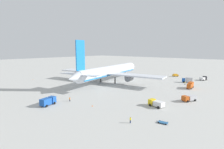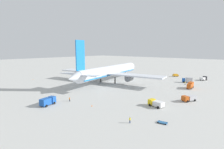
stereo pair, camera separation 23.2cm
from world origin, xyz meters
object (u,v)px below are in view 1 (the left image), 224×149
Objects in this scene: baggage_cart_1 at (88,72)px; ground_worker_2 at (130,120)px; service_truck_0 at (189,98)px; traffic_cone_2 at (33,79)px; service_truck_1 at (48,101)px; ground_worker_1 at (185,83)px; service_truck_3 at (190,85)px; service_truck_2 at (203,78)px; service_truck_5 at (187,80)px; traffic_cone_0 at (102,71)px; ground_worker_0 at (70,99)px; traffic_cone_1 at (92,106)px; service_truck_4 at (156,103)px; service_van at (175,75)px; airliner at (109,71)px; baggage_cart_0 at (163,122)px.

ground_worker_2 is at bearing -124.78° from baggage_cart_1.
service_truck_0 is 11.66× the size of traffic_cone_2.
ground_worker_1 is (70.54, -24.95, -0.70)m from service_truck_1.
service_truck_1 is 69.84m from service_truck_3.
service_truck_1 is 97.72m from service_truck_2.
service_truck_5 is 78.19m from traffic_cone_0.
service_truck_2 is (93.37, -28.83, -0.27)m from service_truck_1.
service_truck_2 is 0.85× the size of service_truck_3.
ground_worker_1 is at bearing -19.48° from service_truck_1.
ground_worker_0 is (-31.17, 35.32, -0.47)m from service_truck_0.
traffic_cone_1 is (-53.29, 17.03, -1.44)m from service_truck_3.
service_truck_4 reaches higher than traffic_cone_0.
ground_worker_0 is at bearing -143.26° from traffic_cone_0.
service_truck_3 is 85.51m from baggage_cart_1.
ground_worker_0 is 2.95× the size of traffic_cone_1.
ground_worker_0 is at bearing 119.75° from service_truck_4.
service_truck_1 is at bearing 126.41° from traffic_cone_1.
service_truck_3 reaches higher than service_van.
airliner is 11.05× the size of service_truck_1.
ground_worker_2 is 18.78m from traffic_cone_1.
service_truck_5 reaches higher than ground_worker_0.
ground_worker_2 reaches higher than traffic_cone_2.
traffic_cone_1 is at bearing -82.29° from ground_worker_0.
service_truck_5 is at bearing -50.17° from airliner.
ground_worker_0 is (-70.46, 21.74, -0.86)m from service_truck_5.
ground_worker_1 is (22.67, -38.22, -5.79)m from airliner.
ground_worker_0 is at bearing 87.84° from ground_worker_2.
service_van is at bearing 38.59° from service_truck_5.
traffic_cone_2 is at bearing 85.29° from baggage_cart_0.
ground_worker_2 is at bearing -176.24° from service_truck_4.
ground_worker_1 is at bearing 13.34° from baggage_cart_0.
service_van is at bearing 31.98° from service_truck_3.
ground_worker_1 is at bearing 21.42° from service_truck_0.
service_truck_2 is 9.77× the size of traffic_cone_1.
service_truck_4 is 3.34× the size of ground_worker_1.
ground_worker_2 is (-60.38, -86.93, 0.22)m from baggage_cart_1.
service_truck_2 is at bearing 1.45° from service_truck_4.
airliner reaches higher than ground_worker_0.
ground_worker_0 is 11.39m from traffic_cone_1.
traffic_cone_1 is at bearing -98.94° from traffic_cone_2.
baggage_cart_0 is (-84.29, -29.77, -0.77)m from service_van.
service_truck_3 is 9.23m from ground_worker_1.
service_truck_3 reaches higher than ground_worker_0.
service_truck_0 reaches higher than ground_worker_1.
service_truck_5 is at bearing 22.75° from service_truck_3.
airliner is 61.03m from ground_worker_2.
ground_worker_0 is 0.93× the size of ground_worker_2.
ground_worker_0 is at bearing -136.07° from baggage_cart_1.
baggage_cart_0 is 6.06× the size of traffic_cone_0.
ground_worker_2 reaches higher than traffic_cone_0.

